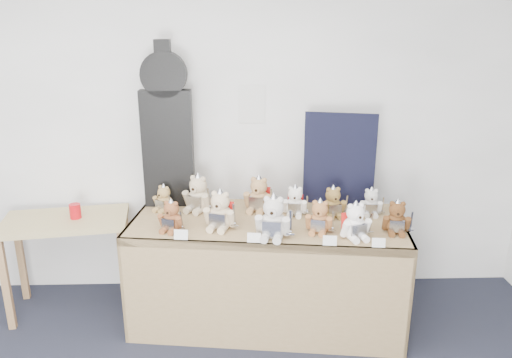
{
  "coord_description": "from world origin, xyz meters",
  "views": [
    {
      "loc": [
        0.66,
        -1.4,
        2.21
      ],
      "look_at": [
        0.76,
        1.84,
        1.16
      ],
      "focal_mm": 35.0,
      "sensor_mm": 36.0,
      "label": 1
    }
  ],
  "objects_px": {
    "side_table": "(67,234)",
    "teddy_front_right": "(319,218)",
    "teddy_front_left": "(220,212)",
    "display_table": "(267,246)",
    "teddy_back_centre_left": "(259,196)",
    "teddy_front_far_left": "(171,217)",
    "teddy_front_far_right": "(355,222)",
    "teddy_back_centre_right": "(295,202)",
    "teddy_back_right": "(333,203)",
    "teddy_front_end": "(397,218)",
    "red_cup": "(75,211)",
    "teddy_back_left": "(198,195)",
    "guitar_case": "(167,128)",
    "teddy_front_centre": "(273,219)",
    "teddy_back_end": "(371,203)",
    "teddy_back_far_left": "(164,199)"
  },
  "relations": [
    {
      "from": "display_table",
      "to": "teddy_front_end",
      "type": "bearing_deg",
      "value": -4.13
    },
    {
      "from": "guitar_case",
      "to": "teddy_back_right",
      "type": "bearing_deg",
      "value": -13.19
    },
    {
      "from": "teddy_front_centre",
      "to": "teddy_front_far_right",
      "type": "xyz_separation_m",
      "value": [
        0.54,
        -0.03,
        -0.02
      ]
    },
    {
      "from": "teddy_front_left",
      "to": "guitar_case",
      "type": "bearing_deg",
      "value": 147.36
    },
    {
      "from": "teddy_front_left",
      "to": "teddy_front_right",
      "type": "distance_m",
      "value": 0.68
    },
    {
      "from": "red_cup",
      "to": "teddy_front_far_left",
      "type": "relative_size",
      "value": 0.46
    },
    {
      "from": "teddy_back_left",
      "to": "teddy_back_far_left",
      "type": "distance_m",
      "value": 0.26
    },
    {
      "from": "red_cup",
      "to": "teddy_front_centre",
      "type": "distance_m",
      "value": 1.56
    },
    {
      "from": "guitar_case",
      "to": "teddy_back_far_left",
      "type": "bearing_deg",
      "value": -103.5
    },
    {
      "from": "teddy_front_end",
      "to": "teddy_back_centre_left",
      "type": "bearing_deg",
      "value": 164.83
    },
    {
      "from": "teddy_front_left",
      "to": "teddy_back_centre_right",
      "type": "height_order",
      "value": "teddy_front_left"
    },
    {
      "from": "teddy_front_end",
      "to": "teddy_back_right",
      "type": "xyz_separation_m",
      "value": [
        -0.38,
        0.31,
        -0.0
      ]
    },
    {
      "from": "teddy_back_left",
      "to": "teddy_front_end",
      "type": "bearing_deg",
      "value": 8.08
    },
    {
      "from": "teddy_back_centre_right",
      "to": "teddy_back_right",
      "type": "height_order",
      "value": "teddy_back_right"
    },
    {
      "from": "teddy_front_far_left",
      "to": "teddy_front_left",
      "type": "relative_size",
      "value": 0.79
    },
    {
      "from": "guitar_case",
      "to": "teddy_front_end",
      "type": "distance_m",
      "value": 1.78
    },
    {
      "from": "teddy_front_left",
      "to": "red_cup",
      "type": "bearing_deg",
      "value": 179.79
    },
    {
      "from": "display_table",
      "to": "teddy_back_left",
      "type": "height_order",
      "value": "teddy_back_left"
    },
    {
      "from": "side_table",
      "to": "teddy_back_centre_left",
      "type": "relative_size",
      "value": 3.27
    },
    {
      "from": "teddy_front_left",
      "to": "teddy_back_right",
      "type": "bearing_deg",
      "value": 30.21
    },
    {
      "from": "teddy_back_centre_right",
      "to": "teddy_front_right",
      "type": "bearing_deg",
      "value": -58.2
    },
    {
      "from": "teddy_front_far_right",
      "to": "teddy_back_centre_right",
      "type": "distance_m",
      "value": 0.55
    },
    {
      "from": "teddy_front_centre",
      "to": "side_table",
      "type": "bearing_deg",
      "value": 174.88
    },
    {
      "from": "teddy_front_far_left",
      "to": "teddy_back_centre_right",
      "type": "height_order",
      "value": "teddy_back_centre_right"
    },
    {
      "from": "teddy_front_right",
      "to": "teddy_front_end",
      "type": "distance_m",
      "value": 0.52
    },
    {
      "from": "side_table",
      "to": "teddy_front_right",
      "type": "bearing_deg",
      "value": -21.78
    },
    {
      "from": "teddy_back_centre_left",
      "to": "teddy_front_far_left",
      "type": "bearing_deg",
      "value": -130.87
    },
    {
      "from": "teddy_back_centre_left",
      "to": "red_cup",
      "type": "bearing_deg",
      "value": -162.05
    },
    {
      "from": "display_table",
      "to": "teddy_back_end",
      "type": "relative_size",
      "value": 8.91
    },
    {
      "from": "teddy_front_left",
      "to": "display_table",
      "type": "bearing_deg",
      "value": 26.62
    },
    {
      "from": "guitar_case",
      "to": "teddy_back_left",
      "type": "bearing_deg",
      "value": -31.42
    },
    {
      "from": "guitar_case",
      "to": "teddy_back_centre_right",
      "type": "distance_m",
      "value": 1.11
    },
    {
      "from": "teddy_front_far_right",
      "to": "teddy_back_centre_left",
      "type": "xyz_separation_m",
      "value": [
        -0.62,
        0.51,
        0.01
      ]
    },
    {
      "from": "red_cup",
      "to": "teddy_front_far_right",
      "type": "bearing_deg",
      "value": -15.04
    },
    {
      "from": "teddy_back_centre_left",
      "to": "teddy_back_end",
      "type": "height_order",
      "value": "teddy_back_centre_left"
    },
    {
      "from": "teddy_back_centre_left",
      "to": "teddy_front_centre",
      "type": "bearing_deg",
      "value": -61.85
    },
    {
      "from": "teddy_front_far_right",
      "to": "teddy_back_left",
      "type": "distance_m",
      "value": 1.2
    },
    {
      "from": "teddy_back_left",
      "to": "teddy_front_far_right",
      "type": "bearing_deg",
      "value": 0.2
    },
    {
      "from": "display_table",
      "to": "side_table",
      "type": "distance_m",
      "value": 1.54
    },
    {
      "from": "side_table",
      "to": "teddy_front_right",
      "type": "relative_size",
      "value": 3.8
    },
    {
      "from": "display_table",
      "to": "teddy_back_centre_right",
      "type": "height_order",
      "value": "teddy_back_centre_right"
    },
    {
      "from": "teddy_back_centre_right",
      "to": "teddy_back_right",
      "type": "bearing_deg",
      "value": 0.83
    },
    {
      "from": "display_table",
      "to": "guitar_case",
      "type": "distance_m",
      "value": 1.15
    },
    {
      "from": "teddy_front_left",
      "to": "teddy_back_end",
      "type": "relative_size",
      "value": 1.34
    },
    {
      "from": "teddy_front_centre",
      "to": "teddy_back_end",
      "type": "xyz_separation_m",
      "value": [
        0.75,
        0.38,
        -0.04
      ]
    },
    {
      "from": "red_cup",
      "to": "teddy_front_centre",
      "type": "xyz_separation_m",
      "value": [
        1.47,
        -0.51,
        0.13
      ]
    },
    {
      "from": "teddy_back_left",
      "to": "teddy_front_far_left",
      "type": "bearing_deg",
      "value": -85.84
    },
    {
      "from": "teddy_back_centre_left",
      "to": "teddy_front_end",
      "type": "bearing_deg",
      "value": -6.73
    },
    {
      "from": "teddy_front_centre",
      "to": "teddy_front_end",
      "type": "height_order",
      "value": "teddy_front_centre"
    },
    {
      "from": "teddy_front_centre",
      "to": "teddy_back_left",
      "type": "distance_m",
      "value": 0.74
    }
  ]
}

